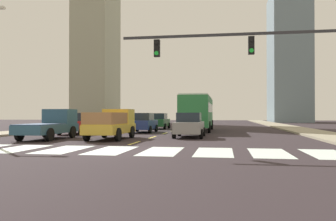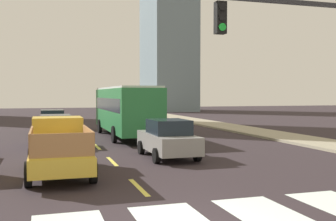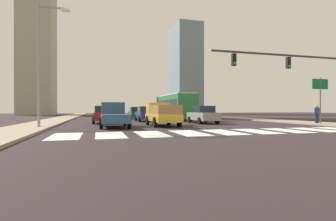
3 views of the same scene
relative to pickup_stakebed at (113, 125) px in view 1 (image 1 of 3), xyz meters
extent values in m
plane|color=#2E2529|center=(2.25, -6.98, -0.94)|extent=(160.00, 160.00, 0.00)
cube|color=#9D947B|center=(14.55, 11.02, -0.86)|extent=(3.18, 110.00, 0.15)
cube|color=#9D947B|center=(-10.05, 11.02, -0.86)|extent=(3.18, 110.00, 0.15)
cube|color=silver|center=(-2.29, -6.98, -0.93)|extent=(1.57, 3.77, 0.01)
cube|color=silver|center=(-0.02, -6.98, -0.93)|extent=(1.57, 3.77, 0.01)
cube|color=silver|center=(2.25, -6.98, -0.93)|extent=(1.57, 3.77, 0.01)
cube|color=silver|center=(4.52, -6.98, -0.93)|extent=(1.57, 3.77, 0.01)
cube|color=silver|center=(6.78, -6.98, -0.93)|extent=(1.57, 3.77, 0.01)
cube|color=silver|center=(9.05, -6.98, -0.93)|extent=(1.57, 3.77, 0.01)
cube|color=silver|center=(11.32, -6.98, -0.93)|extent=(1.57, 3.77, 0.01)
cube|color=#E4D44E|center=(2.25, -2.98, -0.93)|extent=(0.16, 2.40, 0.01)
cube|color=#E4D44E|center=(2.25, 2.02, -0.93)|extent=(0.16, 2.40, 0.01)
cube|color=#E4D44E|center=(2.25, 7.02, -0.93)|extent=(0.16, 2.40, 0.01)
cube|color=#E4D44E|center=(2.25, 12.02, -0.93)|extent=(0.16, 2.40, 0.01)
cube|color=#E4D44E|center=(2.25, 17.02, -0.93)|extent=(0.16, 2.40, 0.01)
cube|color=#E4D44E|center=(2.25, 22.02, -0.93)|extent=(0.16, 2.40, 0.01)
cube|color=#E4D44E|center=(2.25, 27.02, -0.93)|extent=(0.16, 2.40, 0.01)
cube|color=#E4D44E|center=(2.25, 32.02, -0.93)|extent=(0.16, 2.40, 0.01)
cube|color=gold|center=(0.00, -0.44, -0.26)|extent=(1.96, 5.20, 0.56)
cube|color=gold|center=(0.00, 1.26, 0.52)|extent=(1.84, 1.60, 1.00)
cube|color=#19232D|center=(0.00, 1.70, 0.70)|extent=(1.72, 0.08, 0.56)
cube|color=gold|center=(0.00, -1.39, 0.05)|extent=(1.84, 3.30, 0.06)
cylinder|color=black|center=(-0.98, 1.12, -0.54)|extent=(0.22, 0.80, 0.80)
cylinder|color=black|center=(0.98, 1.12, -0.54)|extent=(0.22, 0.80, 0.80)
cylinder|color=black|center=(-0.98, -2.00, -0.54)|extent=(0.22, 0.80, 0.80)
cylinder|color=black|center=(0.98, -2.00, -0.54)|extent=(0.22, 0.80, 0.80)
cube|color=#9B6A3F|center=(-0.90, -1.39, 0.43)|extent=(0.06, 3.17, 0.70)
cube|color=#9B6A3F|center=(0.90, -1.39, 0.43)|extent=(0.06, 3.17, 0.70)
cube|color=#9B6A3F|center=(0.00, -2.97, 0.43)|extent=(1.80, 0.06, 0.70)
cube|color=#2B516B|center=(-4.00, -1.11, -0.26)|extent=(1.96, 5.20, 0.56)
cube|color=#2B516B|center=(-4.00, 0.59, 0.52)|extent=(1.84, 1.60, 1.00)
cube|color=#19232D|center=(-4.00, 1.03, 0.70)|extent=(1.72, 0.08, 0.56)
cube|color=navy|center=(-4.00, -2.06, 0.05)|extent=(1.84, 3.30, 0.06)
cylinder|color=black|center=(-4.98, 0.45, -0.54)|extent=(0.22, 0.80, 0.80)
cylinder|color=black|center=(-3.02, 0.45, -0.54)|extent=(0.22, 0.80, 0.80)
cylinder|color=black|center=(-4.98, -2.67, -0.54)|extent=(0.22, 0.80, 0.80)
cylinder|color=black|center=(-3.02, -2.67, -0.54)|extent=(0.22, 0.80, 0.80)
cube|color=#29783F|center=(4.68, 11.47, 0.91)|extent=(2.50, 10.80, 2.70)
cube|color=#19232D|center=(4.68, 11.47, 1.26)|extent=(2.52, 9.94, 0.80)
cube|color=silver|center=(4.68, 11.47, 2.32)|extent=(2.40, 10.37, 0.12)
cylinder|color=black|center=(3.43, 14.82, -0.44)|extent=(0.22, 1.00, 1.00)
cylinder|color=black|center=(5.93, 14.82, -0.44)|extent=(0.22, 1.00, 1.00)
cylinder|color=black|center=(3.43, 8.50, -0.44)|extent=(0.22, 1.00, 1.00)
cylinder|color=black|center=(5.93, 8.50, -0.44)|extent=(0.22, 1.00, 1.00)
cube|color=gray|center=(4.81, 2.33, -0.24)|extent=(1.80, 4.40, 0.76)
cube|color=#1E2833|center=(4.81, 2.18, 0.46)|extent=(1.58, 2.11, 0.64)
cylinder|color=black|center=(3.91, 3.70, -0.62)|extent=(0.22, 0.64, 0.64)
cylinder|color=black|center=(5.71, 3.70, -0.62)|extent=(0.22, 0.64, 0.64)
cylinder|color=black|center=(3.91, 0.97, -0.62)|extent=(0.22, 0.64, 0.64)
cylinder|color=black|center=(5.71, 0.97, -0.62)|extent=(0.22, 0.64, 0.64)
cube|color=red|center=(-4.68, 5.00, -0.24)|extent=(1.80, 4.40, 0.76)
cube|color=#1E2833|center=(-4.68, 4.85, 0.46)|extent=(1.58, 2.11, 0.64)
cylinder|color=black|center=(-5.58, 6.37, -0.62)|extent=(0.22, 0.64, 0.64)
cylinder|color=black|center=(-3.78, 6.37, -0.62)|extent=(0.22, 0.64, 0.64)
cylinder|color=black|center=(-5.58, 3.64, -0.62)|extent=(0.22, 0.64, 0.64)
cylinder|color=black|center=(-3.78, 3.64, -0.62)|extent=(0.22, 0.64, 0.64)
cube|color=navy|center=(0.12, 8.14, -0.24)|extent=(1.80, 4.40, 0.76)
cube|color=#1E2833|center=(0.12, 7.99, 0.46)|extent=(1.58, 2.11, 0.64)
cylinder|color=black|center=(-0.78, 9.50, -0.62)|extent=(0.22, 0.64, 0.64)
cylinder|color=black|center=(1.02, 9.50, -0.62)|extent=(0.22, 0.64, 0.64)
cylinder|color=black|center=(-0.78, 6.77, -0.62)|extent=(0.22, 0.64, 0.64)
cylinder|color=black|center=(1.02, 6.77, -0.62)|extent=(0.22, 0.64, 0.64)
cube|color=#1F5327|center=(0.09, 15.71, -0.24)|extent=(1.80, 4.40, 0.76)
cube|color=#1E2833|center=(0.09, 15.56, 0.46)|extent=(1.58, 2.11, 0.64)
cylinder|color=black|center=(-0.81, 17.08, -0.62)|extent=(0.22, 0.64, 0.64)
cylinder|color=black|center=(0.99, 17.08, -0.62)|extent=(0.22, 0.64, 0.64)
cylinder|color=black|center=(-0.81, 14.35, -0.62)|extent=(0.22, 0.64, 0.64)
cylinder|color=black|center=(0.99, 14.35, -0.62)|extent=(0.22, 0.64, 0.64)
cube|color=#2D2D33|center=(7.91, -5.16, 4.46)|extent=(11.30, 0.12, 0.12)
cube|color=black|center=(8.47, -5.16, 3.91)|extent=(0.28, 0.24, 0.84)
cylinder|color=black|center=(8.47, -5.29, 4.17)|extent=(0.20, 0.04, 0.20)
cylinder|color=black|center=(8.47, -5.29, 3.91)|extent=(0.20, 0.04, 0.20)
cylinder|color=green|center=(8.47, -5.29, 3.65)|extent=(0.20, 0.04, 0.20)
cube|color=black|center=(3.95, -5.16, 3.91)|extent=(0.28, 0.24, 0.84)
cylinder|color=black|center=(3.95, -5.29, 4.17)|extent=(0.20, 0.04, 0.20)
cylinder|color=black|center=(3.95, -5.29, 3.91)|extent=(0.20, 0.04, 0.20)
cylinder|color=green|center=(3.95, -5.29, 3.65)|extent=(0.20, 0.04, 0.20)
cube|color=silver|center=(-7.50, -0.96, 7.76)|extent=(0.60, 0.28, 0.16)
cube|color=gray|center=(20.25, 52.27, 12.23)|extent=(7.30, 11.94, 26.33)
camera|label=1|loc=(7.21, -21.86, 0.67)|focal=37.13mm
camera|label=2|loc=(-0.51, -14.97, 1.90)|focal=43.25mm
camera|label=3|loc=(-5.22, -21.25, 0.47)|focal=27.53mm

